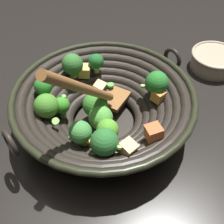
# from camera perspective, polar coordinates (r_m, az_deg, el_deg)

# --- Properties ---
(ground_plane) EXTENTS (4.00, 4.00, 0.00)m
(ground_plane) POSITION_cam_1_polar(r_m,az_deg,el_deg) (0.66, -1.58, -2.40)
(ground_plane) COLOR black
(wok) EXTENTS (0.39, 0.39, 0.26)m
(wok) POSITION_cam_1_polar(r_m,az_deg,el_deg) (0.61, -1.84, 1.57)
(wok) COLOR black
(wok) RESTS_ON ground
(prep_bowl) EXTENTS (0.13, 0.13, 0.05)m
(prep_bowl) POSITION_cam_1_polar(r_m,az_deg,el_deg) (0.85, 20.00, 9.85)
(prep_bowl) COLOR tan
(prep_bowl) RESTS_ON ground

